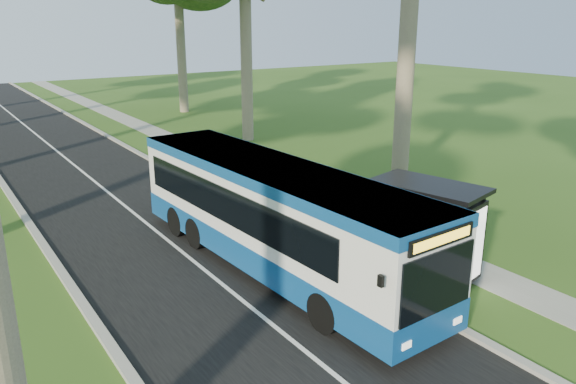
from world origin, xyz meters
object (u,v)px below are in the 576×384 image
Objects in this scene: litter_bin at (288,211)px; bus at (274,217)px; bus_stop_sign at (347,214)px; bus_shelter at (443,214)px.

bus is at bearing -130.34° from litter_bin.
bus_stop_sign is 2.40× the size of litter_bin.
bus is 2.29m from bus_stop_sign.
bus_shelter is at bearing -71.99° from bus_stop_sign.
bus_shelter is 6.16m from litter_bin.
bus is at bearing 151.78° from bus_stop_sign.
bus_shelter reaches higher than litter_bin.
bus_shelter reaches higher than bus_stop_sign.
bus_stop_sign is 2.80m from bus_shelter.
litter_bin is at bearing 87.58° from bus_shelter.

